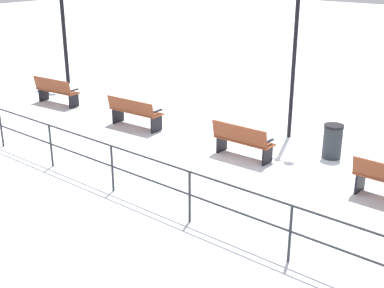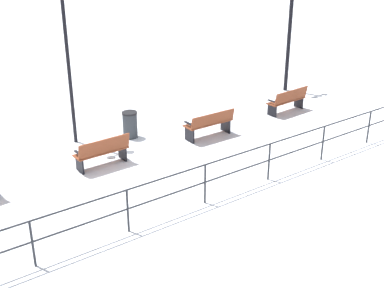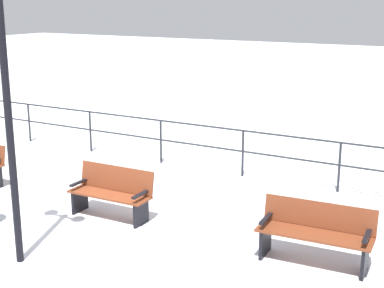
# 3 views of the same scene
# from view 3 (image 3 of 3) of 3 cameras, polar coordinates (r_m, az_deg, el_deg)

# --- Properties ---
(ground_plane) EXTENTS (80.00, 80.00, 0.00)m
(ground_plane) POSITION_cam_3_polar(r_m,az_deg,el_deg) (10.28, -8.41, -7.43)
(ground_plane) COLOR white
(ground_plane) RESTS_ON ground
(bench_third) EXTENTS (0.56, 1.55, 0.90)m
(bench_third) POSITION_cam_3_polar(r_m,az_deg,el_deg) (10.21, -8.11, -4.80)
(bench_third) COLOR brown
(bench_third) RESTS_ON ground
(bench_fourth) EXTENTS (0.67, 1.71, 0.89)m
(bench_fourth) POSITION_cam_3_polar(r_m,az_deg,el_deg) (8.60, 12.36, -8.71)
(bench_fourth) COLOR brown
(bench_fourth) RESTS_ON ground
(lamppost_middle) EXTENTS (0.27, 0.91, 5.07)m
(lamppost_middle) POSITION_cam_3_polar(r_m,az_deg,el_deg) (8.17, -18.77, 11.70)
(lamppost_middle) COLOR black
(lamppost_middle) RESTS_ON ground
(waterfront_railing) EXTENTS (0.05, 19.14, 1.05)m
(waterfront_railing) POSITION_cam_3_polar(r_m,az_deg,el_deg) (12.79, 0.83, 0.50)
(waterfront_railing) COLOR #26282D
(waterfront_railing) RESTS_ON ground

